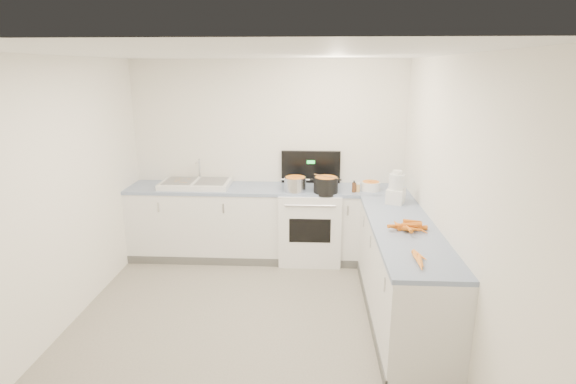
{
  "coord_description": "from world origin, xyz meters",
  "views": [
    {
      "loc": [
        0.56,
        -3.73,
        2.39
      ],
      "look_at": [
        0.3,
        1.1,
        1.05
      ],
      "focal_mm": 28.0,
      "sensor_mm": 36.0,
      "label": 1
    }
  ],
  "objects_px": {
    "food_processor": "(396,189)",
    "spice_jar": "(358,188)",
    "extract_bottle": "(354,187)",
    "steel_pot": "(295,185)",
    "stove": "(310,223)",
    "black_pot": "(326,186)",
    "mixing_bowl": "(371,186)",
    "sink": "(196,183)"
  },
  "relations": [
    {
      "from": "black_pot",
      "to": "food_processor",
      "type": "bearing_deg",
      "value": -27.38
    },
    {
      "from": "sink",
      "to": "spice_jar",
      "type": "relative_size",
      "value": 9.2
    },
    {
      "from": "mixing_bowl",
      "to": "food_processor",
      "type": "distance_m",
      "value": 0.57
    },
    {
      "from": "steel_pot",
      "to": "spice_jar",
      "type": "xyz_separation_m",
      "value": [
        0.76,
        0.02,
        -0.03
      ]
    },
    {
      "from": "steel_pot",
      "to": "mixing_bowl",
      "type": "height_order",
      "value": "steel_pot"
    },
    {
      "from": "extract_bottle",
      "to": "steel_pot",
      "type": "bearing_deg",
      "value": 179.47
    },
    {
      "from": "stove",
      "to": "steel_pot",
      "type": "xyz_separation_m",
      "value": [
        -0.19,
        -0.15,
        0.54
      ]
    },
    {
      "from": "stove",
      "to": "mixing_bowl",
      "type": "height_order",
      "value": "stove"
    },
    {
      "from": "extract_bottle",
      "to": "food_processor",
      "type": "height_order",
      "value": "food_processor"
    },
    {
      "from": "stove",
      "to": "extract_bottle",
      "type": "relative_size",
      "value": 11.47
    },
    {
      "from": "stove",
      "to": "black_pot",
      "type": "relative_size",
      "value": 4.67
    },
    {
      "from": "sink",
      "to": "black_pot",
      "type": "xyz_separation_m",
      "value": [
        1.63,
        -0.2,
        0.05
      ]
    },
    {
      "from": "black_pot",
      "to": "extract_bottle",
      "type": "relative_size",
      "value": 2.46
    },
    {
      "from": "stove",
      "to": "extract_bottle",
      "type": "height_order",
      "value": "stove"
    },
    {
      "from": "sink",
      "to": "black_pot",
      "type": "height_order",
      "value": "sink"
    },
    {
      "from": "stove",
      "to": "steel_pot",
      "type": "bearing_deg",
      "value": -141.6
    },
    {
      "from": "stove",
      "to": "sink",
      "type": "xyz_separation_m",
      "value": [
        -1.45,
        0.02,
        0.5
      ]
    },
    {
      "from": "steel_pot",
      "to": "food_processor",
      "type": "relative_size",
      "value": 0.73
    },
    {
      "from": "sink",
      "to": "black_pot",
      "type": "distance_m",
      "value": 1.65
    },
    {
      "from": "mixing_bowl",
      "to": "spice_jar",
      "type": "xyz_separation_m",
      "value": [
        -0.16,
        -0.07,
        -0.01
      ]
    },
    {
      "from": "black_pot",
      "to": "spice_jar",
      "type": "relative_size",
      "value": 3.11
    },
    {
      "from": "mixing_bowl",
      "to": "stove",
      "type": "bearing_deg",
      "value": 175.75
    },
    {
      "from": "extract_bottle",
      "to": "spice_jar",
      "type": "bearing_deg",
      "value": 24.9
    },
    {
      "from": "black_pot",
      "to": "spice_jar",
      "type": "distance_m",
      "value": 0.4
    },
    {
      "from": "stove",
      "to": "spice_jar",
      "type": "relative_size",
      "value": 14.54
    },
    {
      "from": "black_pot",
      "to": "spice_jar",
      "type": "height_order",
      "value": "black_pot"
    },
    {
      "from": "sink",
      "to": "extract_bottle",
      "type": "xyz_separation_m",
      "value": [
        1.97,
        -0.17,
        0.02
      ]
    },
    {
      "from": "stove",
      "to": "food_processor",
      "type": "height_order",
      "value": "stove"
    },
    {
      "from": "sink",
      "to": "mixing_bowl",
      "type": "relative_size",
      "value": 3.66
    },
    {
      "from": "steel_pot",
      "to": "mixing_bowl",
      "type": "distance_m",
      "value": 0.93
    },
    {
      "from": "steel_pot",
      "to": "black_pot",
      "type": "relative_size",
      "value": 0.92
    },
    {
      "from": "steel_pot",
      "to": "extract_bottle",
      "type": "xyz_separation_m",
      "value": [
        0.71,
        -0.01,
        -0.02
      ]
    },
    {
      "from": "steel_pot",
      "to": "mixing_bowl",
      "type": "bearing_deg",
      "value": 5.7
    },
    {
      "from": "food_processor",
      "to": "spice_jar",
      "type": "bearing_deg",
      "value": 129.89
    },
    {
      "from": "black_pot",
      "to": "food_processor",
      "type": "relative_size",
      "value": 0.79
    },
    {
      "from": "extract_bottle",
      "to": "food_processor",
      "type": "distance_m",
      "value": 0.61
    },
    {
      "from": "spice_jar",
      "to": "mixing_bowl",
      "type": "bearing_deg",
      "value": 24.86
    },
    {
      "from": "mixing_bowl",
      "to": "extract_bottle",
      "type": "relative_size",
      "value": 1.98
    },
    {
      "from": "food_processor",
      "to": "extract_bottle",
      "type": "bearing_deg",
      "value": 135.11
    },
    {
      "from": "spice_jar",
      "to": "extract_bottle",
      "type": "bearing_deg",
      "value": -155.1
    },
    {
      "from": "stove",
      "to": "extract_bottle",
      "type": "xyz_separation_m",
      "value": [
        0.52,
        -0.15,
        0.53
      ]
    },
    {
      "from": "extract_bottle",
      "to": "spice_jar",
      "type": "relative_size",
      "value": 1.27
    }
  ]
}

